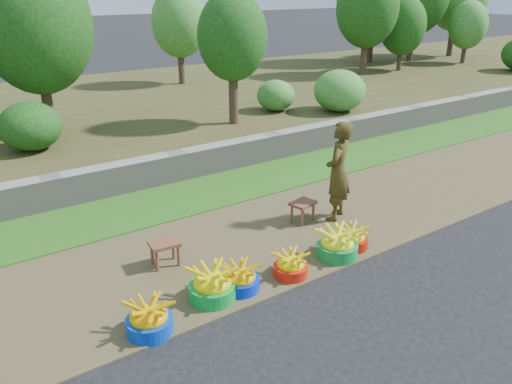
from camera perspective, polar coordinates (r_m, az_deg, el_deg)
ground_plane at (r=6.42m, az=7.59°, el=-9.66°), size 120.00×120.00×0.00m
dirt_shoulder at (r=7.25m, az=1.03°, el=-5.32°), size 80.00×2.50×0.02m
grass_verge at (r=8.80m, az=-6.53°, el=-0.20°), size 80.00×1.50×0.04m
retaining_wall at (r=9.42m, az=-9.05°, el=2.89°), size 80.00×0.35×0.55m
earth_bank at (r=13.85m, az=-18.06°, el=8.31°), size 80.00×10.00×0.50m
vegetation at (r=13.50m, az=-12.07°, el=19.09°), size 34.02×8.02×4.76m
basin_a at (r=5.50m, az=-12.11°, el=-14.02°), size 0.50×0.50×0.37m
basin_b at (r=5.89m, az=-5.01°, el=-10.60°), size 0.56×0.56×0.42m
basin_c at (r=6.05m, az=-1.84°, el=-9.90°), size 0.47×0.47×0.35m
basin_d at (r=6.33m, az=3.97°, el=-8.42°), size 0.44×0.44×0.33m
basin_e at (r=6.80m, az=9.27°, el=-5.96°), size 0.56×0.56×0.42m
basin_f at (r=7.08m, az=10.89°, el=-5.20°), size 0.46×0.46×0.34m
stool_left at (r=6.57m, az=-10.40°, el=-6.17°), size 0.41×0.33×0.33m
stool_right at (r=7.66m, az=5.37°, el=-1.60°), size 0.42×0.36×0.33m
vendor_woman at (r=7.66m, az=9.36°, el=2.34°), size 0.67×0.61×1.55m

